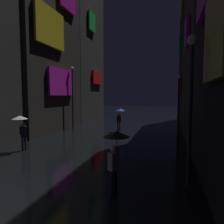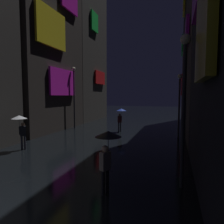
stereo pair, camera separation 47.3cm
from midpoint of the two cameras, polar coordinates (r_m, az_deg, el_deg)
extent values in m
cube|color=#2D2826|center=(21.54, -20.57, 22.61)|extent=(4.00, 8.91, 20.06)
cube|color=#F226D8|center=(19.34, -14.87, 8.22)|extent=(0.20, 4.18, 2.42)
cube|color=yellow|center=(18.78, -17.95, 22.08)|extent=(0.20, 4.05, 3.15)
cube|color=#33302D|center=(28.51, -9.64, 15.77)|extent=(4.00, 8.30, 17.63)
cube|color=red|center=(28.06, -4.73, 9.72)|extent=(0.20, 3.36, 1.75)
cube|color=#26E54C|center=(27.86, -6.30, 24.27)|extent=(0.20, 2.04, 2.34)
cube|color=yellow|center=(5.71, 25.48, 19.94)|extent=(0.20, 2.27, 2.34)
cube|color=#F226D8|center=(15.62, 19.71, 20.42)|extent=(0.20, 1.85, 1.79)
cube|color=#232328|center=(26.00, 23.15, 15.72)|extent=(4.00, 8.39, 16.88)
cube|color=red|center=(23.92, 18.12, 7.21)|extent=(0.20, 3.92, 2.22)
cube|color=#26E54C|center=(27.52, 18.16, 17.42)|extent=(0.20, 2.66, 2.10)
cube|color=yellow|center=(26.69, 18.58, 26.61)|extent=(0.20, 1.88, 1.83)
cylinder|color=black|center=(6.97, -2.18, -19.62)|extent=(0.12, 0.12, 0.85)
cylinder|color=black|center=(7.08, -1.02, -19.21)|extent=(0.12, 0.12, 0.85)
cube|color=gray|center=(6.76, -1.61, -13.80)|extent=(0.36, 0.40, 0.60)
sphere|color=beige|center=(6.64, -1.62, -10.44)|extent=(0.22, 0.22, 0.22)
cylinder|color=gray|center=(6.90, -0.75, -12.98)|extent=(0.09, 0.09, 0.50)
cylinder|color=slate|center=(6.80, -0.76, -10.29)|extent=(0.02, 0.02, 0.77)
cone|color=black|center=(6.69, -0.76, -6.28)|extent=(0.90, 0.90, 0.20)
cylinder|color=#2D2D38|center=(13.38, -24.39, -8.13)|extent=(0.12, 0.12, 0.85)
cylinder|color=#2D2D38|center=(13.38, -25.17, -8.16)|extent=(0.12, 0.12, 0.85)
cube|color=black|center=(13.24, -24.88, -5.08)|extent=(0.40, 0.39, 0.60)
sphere|color=#9E7051|center=(13.18, -24.94, -3.32)|extent=(0.22, 0.22, 0.22)
cylinder|color=black|center=(13.18, -25.67, -4.93)|extent=(0.09, 0.09, 0.50)
cylinder|color=slate|center=(13.13, -25.73, -3.49)|extent=(0.02, 0.02, 0.77)
cone|color=silver|center=(13.08, -25.80, -1.38)|extent=(0.90, 0.90, 0.20)
cylinder|color=#2D2D38|center=(18.37, 0.92, -4.31)|extent=(0.12, 0.12, 0.85)
cylinder|color=#2D2D38|center=(18.41, 1.47, -4.30)|extent=(0.12, 0.12, 0.85)
cube|color=#4C1E23|center=(18.29, 1.20, -2.06)|extent=(0.40, 0.35, 0.60)
sphere|color=#9E7051|center=(18.25, 1.20, -0.78)|extent=(0.22, 0.22, 0.22)
cylinder|color=#4C1E23|center=(18.37, 1.71, -1.87)|extent=(0.09, 0.09, 0.50)
cylinder|color=slate|center=(18.34, 1.71, -0.83)|extent=(0.02, 0.02, 0.77)
cone|color=#263FB2|center=(18.30, 1.71, 0.68)|extent=(0.90, 0.90, 0.20)
cylinder|color=#2D2D33|center=(16.61, 17.65, 1.04)|extent=(0.14, 0.14, 4.61)
sphere|color=#F9EFCC|center=(16.65, 17.86, 9.61)|extent=(0.36, 0.36, 0.36)
cylinder|color=#2D2D33|center=(7.49, 19.69, -1.58)|extent=(0.14, 0.14, 5.02)
sphere|color=#F9EFCC|center=(7.69, 20.27, 18.78)|extent=(0.36, 0.36, 0.36)
cylinder|color=#2D2D33|center=(20.38, -11.85, 3.43)|extent=(0.14, 0.14, 5.78)
sphere|color=#F9EFCC|center=(20.55, -12.00, 12.01)|extent=(0.36, 0.36, 0.36)
camera|label=1|loc=(0.24, -90.87, -0.07)|focal=32.00mm
camera|label=2|loc=(0.24, 89.13, 0.07)|focal=32.00mm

